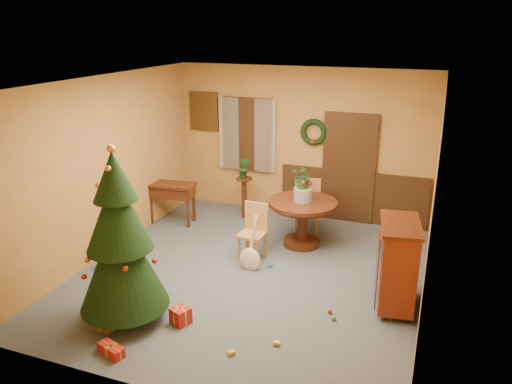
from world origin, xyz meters
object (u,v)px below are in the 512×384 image
at_px(christmas_tree, 120,241).
at_px(sideboard, 397,263).
at_px(chair_near, 254,229).
at_px(writing_desk, 172,193).
at_px(dining_table, 302,214).

distance_m(christmas_tree, sideboard, 3.60).
relative_size(chair_near, writing_desk, 0.99).
distance_m(chair_near, christmas_tree, 2.51).
distance_m(chair_near, sideboard, 2.42).
xyz_separation_m(dining_table, christmas_tree, (-1.52, -3.00, 0.54)).
relative_size(chair_near, christmas_tree, 0.40).
bearing_deg(chair_near, writing_desk, 156.63).
relative_size(dining_table, christmas_tree, 0.50).
height_order(dining_table, writing_desk, dining_table).
relative_size(dining_table, writing_desk, 1.26).
height_order(christmas_tree, writing_desk, christmas_tree).
xyz_separation_m(chair_near, christmas_tree, (-0.92, -2.26, 0.61)).
relative_size(christmas_tree, sideboard, 1.92).
height_order(chair_near, writing_desk, chair_near).
xyz_separation_m(chair_near, sideboard, (2.31, -0.72, 0.16)).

